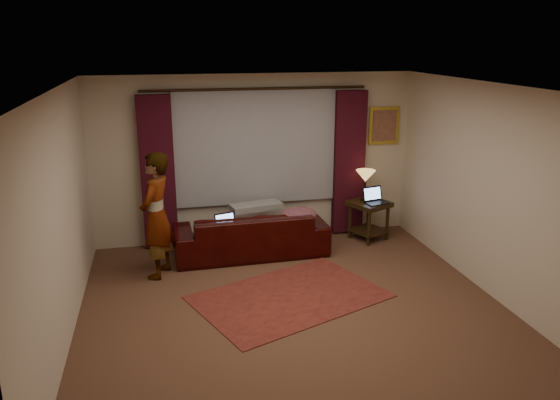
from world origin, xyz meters
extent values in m
cube|color=brown|center=(0.00, 0.00, -0.01)|extent=(5.00, 5.00, 0.01)
cube|color=silver|center=(0.00, 0.00, 2.60)|extent=(5.00, 5.00, 0.02)
cube|color=beige|center=(0.00, 2.50, 1.30)|extent=(5.00, 0.02, 2.60)
cube|color=beige|center=(0.00, -2.50, 1.30)|extent=(5.00, 0.02, 2.60)
cube|color=beige|center=(-2.50, 0.00, 1.30)|extent=(0.02, 5.00, 2.60)
cube|color=beige|center=(2.50, 0.00, 1.30)|extent=(0.02, 5.00, 2.60)
cube|color=#929399|center=(0.00, 2.44, 1.50)|extent=(2.50, 0.05, 1.80)
cube|color=#360B15|center=(-1.50, 2.39, 1.18)|extent=(0.50, 0.14, 2.30)
cube|color=#360B15|center=(1.50, 2.39, 1.18)|extent=(0.50, 0.14, 2.30)
cylinder|color=black|center=(0.00, 2.39, 2.38)|extent=(0.04, 0.04, 3.40)
cube|color=gold|center=(2.10, 2.47, 1.75)|extent=(0.50, 0.04, 0.60)
imported|color=black|center=(-0.21, 1.81, 0.45)|extent=(2.26, 1.02, 0.90)
cube|color=gray|center=(-0.08, 2.06, 0.91)|extent=(0.82, 0.45, 0.09)
ellipsoid|color=brown|center=(0.50, 1.73, 0.57)|extent=(0.66, 0.57, 0.24)
cube|color=maroon|center=(0.02, 0.30, 0.01)|extent=(2.64, 2.22, 0.01)
cube|color=black|center=(1.73, 2.02, 0.31)|extent=(0.72, 0.72, 0.63)
imported|color=gray|center=(-1.55, 1.33, 0.85)|extent=(0.65, 0.65, 1.70)
camera|label=1|loc=(-1.45, -5.70, 3.12)|focal=35.00mm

